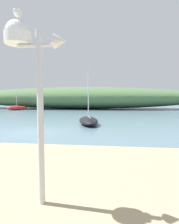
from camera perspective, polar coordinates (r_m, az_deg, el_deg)
The scene contains 6 objects.
ground_plane at distance 12.45m, azimuth -18.81°, elevation -6.10°, with size 120.00×120.00×0.00m, color slate.
distant_hill at distance 38.07m, azimuth -3.27°, elevation 4.49°, with size 50.67×11.00×4.49m, color #517547.
mast_structure at distance 3.64m, azimuth -19.17°, elevation 16.42°, with size 1.15×0.47×3.45m.
seagull_on_radar at distance 3.97m, azimuth -21.84°, elevation 27.11°, with size 0.14×0.33×0.23m.
sailboat_far_left at distance 35.63m, azimuth -22.02°, elevation 1.22°, with size 3.35×3.21×3.52m.
sailboat_by_sandbar at distance 15.28m, azimuth -0.36°, elevation -2.71°, with size 2.43×4.41×4.65m.
Camera 1 is at (5.34, -11.02, 2.23)m, focal length 28.91 mm.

